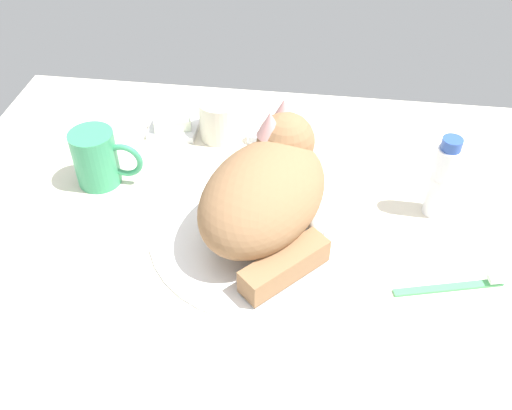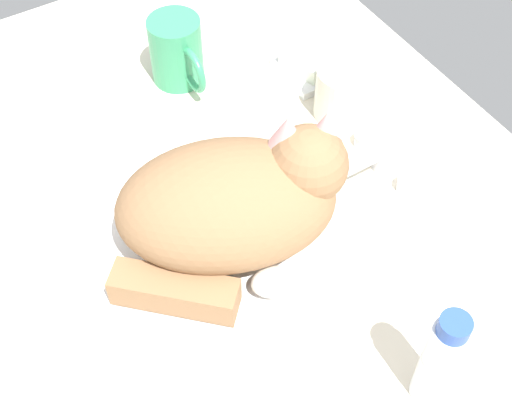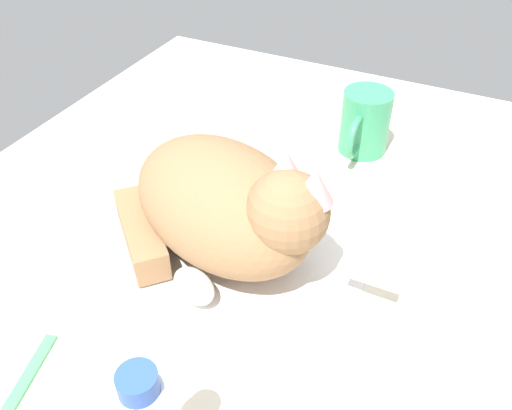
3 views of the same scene
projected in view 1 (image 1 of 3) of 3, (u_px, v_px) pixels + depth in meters
The scene contains 10 objects.
ground_plane at pixel (263, 238), 88.99cm from camera, with size 110.00×82.50×3.00cm, color silver.
sink_basin at pixel (263, 230), 87.76cm from camera, with size 34.95×34.95×0.68cm, color white.
faucet at pixel (278, 137), 102.70cm from camera, with size 11.81×9.53×5.16cm.
cat at pixel (268, 189), 83.57cm from camera, with size 24.36×30.27×16.08cm.
coffee_mug at pixel (98, 158), 93.76cm from camera, with size 11.72×7.31×9.70cm.
rinse_cup at pixel (219, 120), 104.14cm from camera, with size 7.33×7.33×7.50cm.
soap_dish at pixel (173, 129), 107.33cm from camera, with size 9.00×6.40×1.20cm, color white.
soap_bar at pixel (173, 122), 106.16cm from camera, with size 6.78×4.07×2.26cm, color silver.
toothpaste_bottle at pixel (442, 180), 86.81cm from camera, with size 3.62×3.62×14.26cm.
toothbrush at pixel (456, 285), 79.29cm from camera, with size 15.58×5.33×1.60cm.
Camera 1 is at (7.21, -62.02, 62.13)cm, focal length 39.89 mm.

